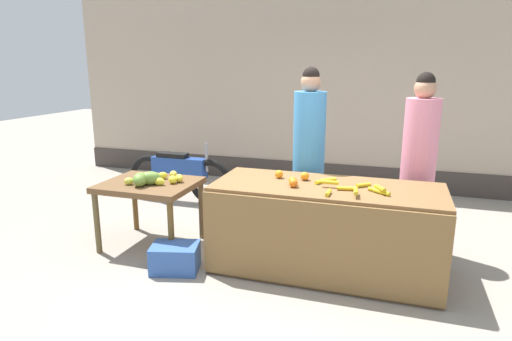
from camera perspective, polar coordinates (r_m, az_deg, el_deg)
ground_plane at (r=4.43m, az=3.01°, el=-11.97°), size 24.00×24.00×0.00m
market_wall_back at (r=7.04m, az=9.84°, el=10.27°), size 8.95×0.23×3.09m
fruit_stall_counter at (r=4.17m, az=9.07°, el=-7.55°), size 2.09×0.88×0.84m
side_table_wooden at (r=4.75m, az=-13.77°, el=-2.55°), size 0.96×0.79×0.71m
banana_bunch_pile at (r=3.93m, az=12.38°, el=-2.14°), size 0.68×0.56×0.07m
orange_pile at (r=4.09m, az=4.82°, el=-1.04°), size 0.34×0.36×0.08m
mango_papaya_pile at (r=4.62m, az=-13.59°, el=-1.04°), size 0.57×0.60×0.14m
vendor_woman_blue_shirt at (r=4.72m, az=6.92°, el=1.91°), size 0.34×0.34×1.90m
vendor_woman_pink_shirt at (r=4.69m, az=20.52°, el=0.73°), size 0.34×0.34×1.85m
parked_motorcycle at (r=6.25m, az=-10.01°, el=-0.50°), size 1.60×0.18×0.88m
produce_crate at (r=4.29m, az=-10.56°, el=-11.20°), size 0.51×0.42×0.26m
produce_sack at (r=5.28m, az=-1.84°, el=-4.56°), size 0.30×0.36×0.52m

